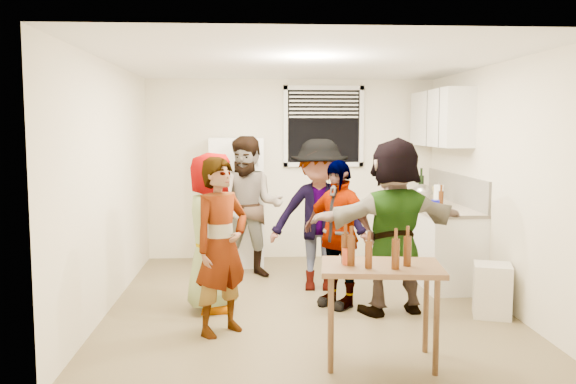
{
  "coord_description": "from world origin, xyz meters",
  "views": [
    {
      "loc": [
        -0.56,
        -6.26,
        1.84
      ],
      "look_at": [
        -0.17,
        0.19,
        1.15
      ],
      "focal_mm": 38.0,
      "sensor_mm": 36.0,
      "label": 1
    }
  ],
  "objects": [
    {
      "name": "serving_table",
      "position": [
        0.44,
        -1.68,
        0.0
      ],
      "size": [
        0.99,
        0.72,
        0.78
      ],
      "primitive_type": null,
      "rotation": [
        0.0,
        0.0,
        -0.12
      ],
      "color": "brown",
      "rests_on": "ground"
    },
    {
      "name": "beer_bottle_counter",
      "position": [
        1.6,
        0.52,
        0.9
      ],
      "size": [
        0.06,
        0.06,
        0.21
      ],
      "primitive_type": "cylinder",
      "color": "#47230C",
      "rests_on": "countertop"
    },
    {
      "name": "upper_cabinets",
      "position": [
        1.83,
        1.35,
        1.95
      ],
      "size": [
        0.34,
        1.6,
        0.7
      ],
      "primitive_type": "cube",
      "color": "white",
      "rests_on": "room"
    },
    {
      "name": "backsplash",
      "position": [
        1.99,
        1.15,
        1.08
      ],
      "size": [
        0.03,
        2.2,
        0.36
      ],
      "primitive_type": "cube",
      "color": "#B4B0A4",
      "rests_on": "countertop"
    },
    {
      "name": "paper_towel",
      "position": [
        1.68,
        0.86,
        0.9
      ],
      "size": [
        0.12,
        0.12,
        0.25
      ],
      "primitive_type": "cylinder",
      "color": "white",
      "rests_on": "countertop"
    },
    {
      "name": "blue_cup",
      "position": [
        1.49,
        0.36,
        0.9
      ],
      "size": [
        0.1,
        0.1,
        0.13
      ],
      "primitive_type": "cylinder",
      "color": "#0C0DAF",
      "rests_on": "countertop"
    },
    {
      "name": "beer_bottle_table",
      "position": [
        0.32,
        -1.79,
        0.78
      ],
      "size": [
        0.06,
        0.06,
        0.21
      ],
      "primitive_type": "cylinder",
      "color": "#47230C",
      "rests_on": "serving_table"
    },
    {
      "name": "trash_bin",
      "position": [
        1.78,
        -0.6,
        0.25
      ],
      "size": [
        0.44,
        0.44,
        0.52
      ],
      "primitive_type": "cube",
      "rotation": [
        0.0,
        0.0,
        -0.32
      ],
      "color": "silver",
      "rests_on": "ground"
    },
    {
      "name": "room",
      "position": [
        0.0,
        0.0,
        0.0
      ],
      "size": [
        4.0,
        4.5,
        2.5
      ],
      "primitive_type": null,
      "color": "white",
      "rests_on": "ground"
    },
    {
      "name": "refrigerator",
      "position": [
        -0.75,
        1.88,
        0.85
      ],
      "size": [
        0.7,
        0.7,
        1.7
      ],
      "primitive_type": "cube",
      "color": "white",
      "rests_on": "ground"
    },
    {
      "name": "guest_back_right",
      "position": [
        0.2,
        0.51,
        0.0
      ],
      "size": [
        1.24,
        1.8,
        0.63
      ],
      "primitive_type": "imported",
      "rotation": [
        0.0,
        0.0,
        -0.08
      ],
      "color": "#3A3A3F",
      "rests_on": "ground"
    },
    {
      "name": "countertop",
      "position": [
        1.7,
        1.15,
        0.88
      ],
      "size": [
        0.64,
        2.22,
        0.04
      ],
      "primitive_type": "cube",
      "color": "beige",
      "rests_on": "counter_lower"
    },
    {
      "name": "guest_grey",
      "position": [
        -0.96,
        -0.2,
        0.0
      ],
      "size": [
        1.6,
        0.79,
        0.51
      ],
      "primitive_type": "imported",
      "rotation": [
        0.0,
        0.0,
        1.58
      ],
      "color": "gray",
      "rests_on": "ground"
    },
    {
      "name": "guest_orange",
      "position": [
        0.84,
        -0.41,
        0.0
      ],
      "size": [
        1.95,
        2.05,
        0.51
      ],
      "primitive_type": "imported",
      "rotation": [
        0.0,
        0.0,
        3.36
      ],
      "color": "#DD7C51",
      "rests_on": "ground"
    },
    {
      "name": "guest_back_left",
      "position": [
        -0.58,
        1.15,
        0.0
      ],
      "size": [
        1.08,
        1.83,
        0.66
      ],
      "primitive_type": "imported",
      "rotation": [
        0.0,
        0.0,
        -0.14
      ],
      "color": "#513724",
      "rests_on": "ground"
    },
    {
      "name": "kettle",
      "position": [
        1.65,
        1.47,
        0.9
      ],
      "size": [
        0.31,
        0.28,
        0.22
      ],
      "primitive_type": null,
      "rotation": [
        0.0,
        0.0,
        0.25
      ],
      "color": "silver",
      "rests_on": "countertop"
    },
    {
      "name": "wine_bottle",
      "position": [
        1.75,
        1.87,
        0.9
      ],
      "size": [
        0.07,
        0.07,
        0.29
      ],
      "primitive_type": "cylinder",
      "color": "black",
      "rests_on": "countertop"
    },
    {
      "name": "window",
      "position": [
        0.45,
        2.21,
        1.85
      ],
      "size": [
        1.12,
        0.1,
        1.06
      ],
      "primitive_type": null,
      "color": "white",
      "rests_on": "room"
    },
    {
      "name": "counter_lower",
      "position": [
        1.7,
        1.15,
        0.43
      ],
      "size": [
        0.6,
        2.2,
        0.86
      ],
      "primitive_type": "cube",
      "color": "white",
      "rests_on": "ground"
    },
    {
      "name": "guest_stripe",
      "position": [
        -0.83,
        -0.92,
        0.0
      ],
      "size": [
        1.5,
        1.55,
        0.38
      ],
      "primitive_type": "imported",
      "rotation": [
        0.0,
        0.0,
        0.75
      ],
      "color": "#141933",
      "rests_on": "ground"
    },
    {
      "name": "red_cup",
      "position": [
        0.19,
        -1.65,
        0.78
      ],
      "size": [
        0.09,
        0.09,
        0.12
      ],
      "primitive_type": "cylinder",
      "color": "#B23B1D",
      "rests_on": "serving_table"
    },
    {
      "name": "picture_frame",
      "position": [
        1.92,
        1.76,
        0.97
      ],
      "size": [
        0.02,
        0.17,
        0.14
      ],
      "primitive_type": "cube",
      "color": "#F2D754",
      "rests_on": "countertop"
    },
    {
      "name": "guest_black",
      "position": [
        0.32,
        -0.16,
        0.0
      ],
      "size": [
        1.71,
        1.67,
        0.37
      ],
      "primitive_type": "imported",
      "rotation": [
        0.0,
        0.0,
        -0.83
      ],
      "color": "black",
      "rests_on": "ground"
    }
  ]
}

